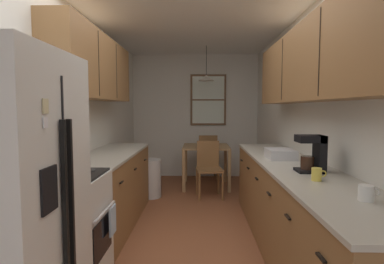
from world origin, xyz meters
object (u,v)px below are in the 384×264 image
dining_chair_near (209,166)px  table_serving_bowl (211,144)px  storage_canister (82,155)px  dish_rack (280,154)px  dining_table (206,153)px  microwave_over_range (43,75)px  refrigerator (5,212)px  dining_chair_far (208,155)px  trash_bin (151,178)px  mug_by_coffeemaker (366,193)px  mug_spare (317,174)px  coffee_maker (314,153)px  stove_range (63,231)px

dining_chair_near → table_serving_bowl: size_ratio=4.24×
storage_canister → dish_rack: size_ratio=0.61×
dining_table → microwave_over_range: bearing=-112.3°
refrigerator → dining_chair_far: (1.23, 4.58, -0.37)m
trash_bin → mug_by_coffeemaker: bearing=-60.5°
storage_canister → mug_spare: size_ratio=1.87×
dining_chair_far → coffee_maker: coffee_maker is taller
dish_rack → table_serving_bowl: size_ratio=1.60×
dining_chair_near → coffee_maker: size_ratio=2.88×
stove_range → dining_table: (1.21, 3.22, 0.16)m
stove_range → storage_canister: storage_canister is taller
mug_by_coffeemaker → dining_chair_far: bearing=100.3°
dining_chair_near → microwave_over_range: bearing=-117.5°
dining_chair_far → mug_by_coffeemaker: mug_by_coffeemaker is taller
storage_canister → mug_spare: 2.03m
dish_rack → dining_table: bearing=108.0°
coffee_maker → mug_by_coffeemaker: coffee_maker is taller
storage_canister → refrigerator: bearing=-88.5°
refrigerator → storage_canister: refrigerator is taller
dining_chair_near → mug_spare: mug_spare is taller
mug_spare → table_serving_bowl: 3.37m
coffee_maker → mug_by_coffeemaker: size_ratio=2.53×
trash_bin → mug_spare: (1.66, -2.61, 0.64)m
coffee_maker → dining_table: bearing=105.7°
stove_range → storage_canister: bearing=90.7°
mug_spare → storage_canister: bearing=165.2°
mug_by_coffeemaker → coffee_maker: bearing=90.6°
mug_by_coffeemaker → mug_spare: size_ratio=1.12×
stove_range → mug_by_coffeemaker: bearing=-15.4°
dining_chair_near → dining_chair_far: same height
dining_chair_near → dining_chair_far: size_ratio=1.00×
dining_chair_far → mug_by_coffeemaker: 4.50m
dining_chair_far → dish_rack: size_ratio=2.65×
dish_rack → table_serving_bowl: (-0.66, 2.29, -0.16)m
dining_chair_far → mug_by_coffeemaker: (0.80, -4.41, 0.45)m
mug_by_coffeemaker → table_serving_bowl: bearing=101.4°
dining_chair_near → mug_by_coffeemaker: (0.81, -3.17, 0.45)m
microwave_over_range → dish_rack: (2.06, 0.94, -0.74)m
mug_spare → dish_rack: (-0.00, 1.01, 0.00)m
refrigerator → dining_chair_far: refrigerator is taller
mug_by_coffeemaker → microwave_over_range: bearing=165.4°
coffee_maker → mug_by_coffeemaker: (0.01, -0.81, -0.12)m
microwave_over_range → dining_chair_near: microwave_over_range is taller
dining_table → storage_canister: bearing=-113.6°
refrigerator → mug_spare: size_ratio=15.86×
mug_by_coffeemaker → dining_chair_near: bearing=104.4°
dining_table → dish_rack: size_ratio=2.45×
dining_chair_near → stove_range: bearing=-115.5°
stove_range → mug_spare: bearing=-2.1°
dining_table → stove_range: bearing=-110.5°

